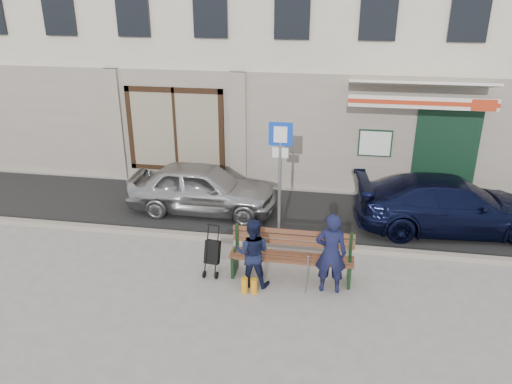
% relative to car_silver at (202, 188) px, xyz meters
% --- Properties ---
extents(ground, '(80.00, 80.00, 0.00)m').
position_rel_car_silver_xyz_m(ground, '(1.95, -3.00, -0.63)').
color(ground, '#9E9991').
rests_on(ground, ground).
extents(asphalt_lane, '(60.00, 3.20, 0.01)m').
position_rel_car_silver_xyz_m(asphalt_lane, '(1.95, 0.10, -0.62)').
color(asphalt_lane, '#282828').
rests_on(asphalt_lane, ground).
extents(curb, '(60.00, 0.18, 0.12)m').
position_rel_car_silver_xyz_m(curb, '(1.95, -1.50, -0.57)').
color(curb, '#9E9384').
rests_on(curb, ground).
extents(car_silver, '(3.70, 1.51, 1.26)m').
position_rel_car_silver_xyz_m(car_silver, '(0.00, 0.00, 0.00)').
color(car_silver, '#AEAEB3').
rests_on(car_silver, ground).
extents(car_navy, '(4.52, 2.23, 1.26)m').
position_rel_car_silver_xyz_m(car_navy, '(5.93, -0.04, 0.00)').
color(car_navy, black).
rests_on(car_navy, ground).
extents(parking_sign, '(0.50, 0.08, 2.71)m').
position_rel_car_silver_xyz_m(parking_sign, '(2.09, -1.20, 1.19)').
color(parking_sign, gray).
rests_on(parking_sign, ground).
extents(bench, '(2.40, 1.17, 0.98)m').
position_rel_car_silver_xyz_m(bench, '(2.48, -2.74, -0.17)').
color(bench, brown).
rests_on(bench, ground).
extents(man, '(0.59, 0.40, 1.58)m').
position_rel_car_silver_xyz_m(man, '(3.28, -3.08, 0.16)').
color(man, '#141738').
rests_on(man, ground).
extents(woman, '(0.68, 0.54, 1.37)m').
position_rel_car_silver_xyz_m(woman, '(1.83, -3.10, 0.05)').
color(woman, '#131834').
rests_on(woman, ground).
extents(stroller, '(0.32, 0.44, 1.01)m').
position_rel_car_silver_xyz_m(stroller, '(0.98, -2.85, -0.18)').
color(stroller, black).
rests_on(stroller, ground).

